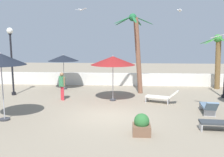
{
  "coord_description": "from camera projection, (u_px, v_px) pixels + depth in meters",
  "views": [
    {
      "loc": [
        0.95,
        -11.5,
        3.66
      ],
      "look_at": [
        0.0,
        2.87,
        1.4
      ],
      "focal_mm": 38.82,
      "sensor_mm": 36.0,
      "label": 1
    }
  ],
  "objects": [
    {
      "name": "lamp_post_0",
      "position": [
        11.0,
        51.0,
        16.0
      ],
      "size": [
        0.41,
        0.41,
        4.5
      ],
      "color": "black",
      "rests_on": "ground_plane"
    },
    {
      "name": "seagull_2",
      "position": [
        180.0,
        10.0,
        19.35
      ],
      "size": [
        0.39,
        1.15,
        0.17
      ],
      "color": "white"
    },
    {
      "name": "lounge_chair_2",
      "position": [
        208.0,
        107.0,
        12.13
      ],
      "size": [
        0.76,
        1.94,
        0.84
      ],
      "color": "#B7B7BC",
      "rests_on": "ground_plane"
    },
    {
      "name": "patio_umbrella_1",
      "position": [
        113.0,
        61.0,
        14.57
      ],
      "size": [
        2.7,
        2.7,
        2.77
      ],
      "color": "#333338",
      "rests_on": "ground_plane"
    },
    {
      "name": "lounge_chair_0",
      "position": [
        224.0,
        122.0,
        9.85
      ],
      "size": [
        1.92,
        0.69,
        0.84
      ],
      "color": "#B7B7BC",
      "rests_on": "ground_plane"
    },
    {
      "name": "ground_plane",
      "position": [
        108.0,
        115.0,
        11.96
      ],
      "size": [
        56.0,
        56.0,
        0.0
      ],
      "primitive_type": "plane",
      "color": "gray"
    },
    {
      "name": "seagull_0",
      "position": [
        81.0,
        10.0,
        18.02
      ],
      "size": [
        1.01,
        0.83,
        0.15
      ],
      "color": "white"
    },
    {
      "name": "planter",
      "position": [
        142.0,
        125.0,
        9.49
      ],
      "size": [
        0.7,
        0.7,
        0.85
      ],
      "color": "brown",
      "rests_on": "ground_plane"
    },
    {
      "name": "patio_umbrella_0",
      "position": [
        1.0,
        60.0,
        10.83
      ],
      "size": [
        2.25,
        2.25,
        3.14
      ],
      "color": "#333338",
      "rests_on": "ground_plane"
    },
    {
      "name": "lounge_chair_1",
      "position": [
        162.0,
        97.0,
        14.25
      ],
      "size": [
        1.96,
        1.16,
        0.84
      ],
      "color": "#B7B7BC",
      "rests_on": "ground_plane"
    },
    {
      "name": "guest_0",
      "position": [
        62.0,
        83.0,
        14.87
      ],
      "size": [
        0.44,
        0.42,
        1.74
      ],
      "color": "#D8333F",
      "rests_on": "ground_plane"
    },
    {
      "name": "boundary_wall",
      "position": [
        116.0,
        79.0,
        19.96
      ],
      "size": [
        25.2,
        0.3,
        1.01
      ],
      "primitive_type": "cube",
      "color": "silver",
      "rests_on": "ground_plane"
    },
    {
      "name": "palm_tree_0",
      "position": [
        136.0,
        45.0,
        16.6
      ],
      "size": [
        2.74,
        2.81,
        5.47
      ],
      "color": "brown",
      "rests_on": "ground_plane"
    },
    {
      "name": "patio_umbrella_3",
      "position": [
        63.0,
        58.0,
        18.11
      ],
      "size": [
        2.29,
        2.29,
        2.64
      ],
      "color": "#333338",
      "rests_on": "ground_plane"
    },
    {
      "name": "palm_tree_1",
      "position": [
        218.0,
        55.0,
        18.17
      ],
      "size": [
        2.57,
        2.58,
        4.13
      ],
      "color": "brown",
      "rests_on": "ground_plane"
    }
  ]
}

